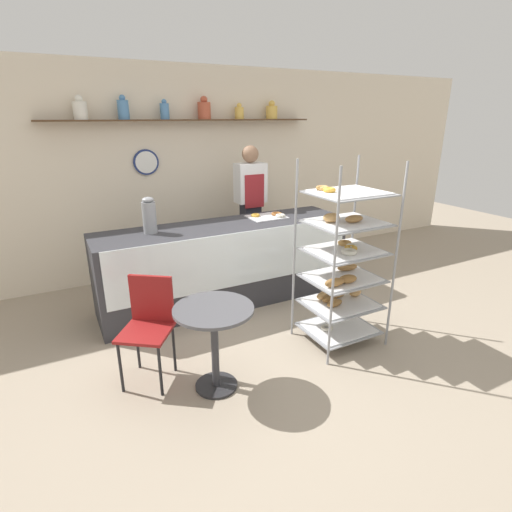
{
  "coord_description": "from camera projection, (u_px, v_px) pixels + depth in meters",
  "views": [
    {
      "loc": [
        -1.7,
        -2.84,
        2.08
      ],
      "look_at": [
        0.0,
        0.4,
        0.79
      ],
      "focal_mm": 28.0,
      "sensor_mm": 36.0,
      "label": 1
    }
  ],
  "objects": [
    {
      "name": "ground_plane",
      "position": [
        275.0,
        346.0,
        3.81
      ],
      "size": [
        14.0,
        14.0,
        0.0
      ],
      "primitive_type": "plane",
      "color": "gray"
    },
    {
      "name": "pastry_rack",
      "position": [
        342.0,
        265.0,
        3.67
      ],
      "size": [
        0.71,
        0.61,
        1.73
      ],
      "color": "gray",
      "rests_on": "ground_plane"
    },
    {
      "name": "back_wall",
      "position": [
        186.0,
        171.0,
        5.37
      ],
      "size": [
        10.0,
        0.3,
        2.7
      ],
      "color": "beige",
      "rests_on": "ground_plane"
    },
    {
      "name": "coffee_carafe",
      "position": [
        149.0,
        216.0,
        4.08
      ],
      "size": [
        0.14,
        0.14,
        0.38
      ],
      "color": "gray",
      "rests_on": "display_counter"
    },
    {
      "name": "person_worker",
      "position": [
        251.0,
        207.0,
        5.2
      ],
      "size": [
        0.38,
        0.23,
        1.73
      ],
      "color": "#282833",
      "rests_on": "ground_plane"
    },
    {
      "name": "donut_tray_counter",
      "position": [
        269.0,
        216.0,
        4.78
      ],
      "size": [
        0.43,
        0.35,
        0.05
      ],
      "color": "silver",
      "rests_on": "display_counter"
    },
    {
      "name": "cafe_table",
      "position": [
        214.0,
        329.0,
        3.07
      ],
      "size": [
        0.62,
        0.62,
        0.71
      ],
      "color": "#262628",
      "rests_on": "ground_plane"
    },
    {
      "name": "display_counter",
      "position": [
        226.0,
        263.0,
        4.61
      ],
      "size": [
        2.88,
        0.72,
        0.93
      ],
      "color": "#333338",
      "rests_on": "ground_plane"
    },
    {
      "name": "cafe_chair",
      "position": [
        149.0,
        319.0,
        3.22
      ],
      "size": [
        0.53,
        0.53,
        0.87
      ],
      "rotation": [
        0.0,
        0.0,
        5.67
      ],
      "color": "black",
      "rests_on": "ground_plane"
    }
  ]
}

